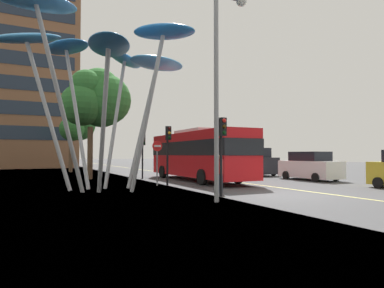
{
  "coord_description": "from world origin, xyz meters",
  "views": [
    {
      "loc": [
        -10.51,
        -11.54,
        1.83
      ],
      "look_at": [
        -0.92,
        7.51,
        2.5
      ],
      "focal_mm": 31.23,
      "sensor_mm": 36.0,
      "label": 1
    }
  ],
  "objects": [
    {
      "name": "tree_pavement_near",
      "position": [
        -5.52,
        14.41,
        6.1
      ],
      "size": [
        5.36,
        4.07,
        8.53
      ],
      "color": "brown",
      "rests_on": "ground"
    },
    {
      "name": "traffic_light_kerb_near",
      "position": [
        -2.81,
        0.83,
        2.49
      ],
      "size": [
        0.28,
        0.42,
        3.43
      ],
      "color": "black",
      "rests_on": "ground"
    },
    {
      "name": "tree_pavement_far",
      "position": [
        -5.47,
        25.21,
        4.89
      ],
      "size": [
        3.95,
        5.25,
        6.75
      ],
      "color": "brown",
      "rests_on": "ground"
    },
    {
      "name": "leaf_sculpture",
      "position": [
        -7.35,
        5.93,
        7.1
      ],
      "size": [
        10.66,
        11.07,
        9.0
      ],
      "color": "#9EA0A5",
      "rests_on": "ground"
    },
    {
      "name": "pedestrian",
      "position": [
        -2.19,
        2.06,
        0.92
      ],
      "size": [
        0.34,
        0.34,
        1.82
      ],
      "color": "#2D3342",
      "rests_on": "ground"
    },
    {
      "name": "ground",
      "position": [
        -0.68,
        0.0,
        -0.05
      ],
      "size": [
        120.0,
        240.0,
        0.1
      ],
      "color": "#424244"
    },
    {
      "name": "no_entry_sign",
      "position": [
        -3.63,
        6.62,
        1.74
      ],
      "size": [
        0.6,
        0.12,
        2.62
      ],
      "color": "gray",
      "rests_on": "ground"
    },
    {
      "name": "street_lamp",
      "position": [
        -3.58,
        -0.48,
        5.23
      ],
      "size": [
        1.52,
        0.44,
        8.32
      ],
      "color": "gray",
      "rests_on": "ground"
    },
    {
      "name": "car_side_street",
      "position": [
        7.65,
        18.77,
        1.08
      ],
      "size": [
        2.03,
        4.01,
        2.34
      ],
      "color": "maroon",
      "rests_on": "ground"
    },
    {
      "name": "car_parked_mid",
      "position": [
        7.79,
        6.03,
        0.96
      ],
      "size": [
        2.09,
        4.55,
        2.03
      ],
      "color": "silver",
      "rests_on": "ground"
    },
    {
      "name": "traffic_light_kerb_far",
      "position": [
        -3.03,
        6.43,
        2.52
      ],
      "size": [
        0.28,
        0.42,
        3.47
      ],
      "color": "black",
      "rests_on": "ground"
    },
    {
      "name": "traffic_light_island_mid",
      "position": [
        -2.53,
        12.53,
        2.42
      ],
      "size": [
        0.28,
        0.42,
        3.33
      ],
      "color": "black",
      "rests_on": "ground"
    },
    {
      "name": "red_bus",
      "position": [
        0.36,
        9.18,
        1.95
      ],
      "size": [
        2.97,
        11.55,
        3.56
      ],
      "color": "red",
      "rests_on": "ground"
    },
    {
      "name": "car_parked_far",
      "position": [
        7.77,
        12.33,
        1.11
      ],
      "size": [
        2.02,
        4.34,
        2.4
      ],
      "color": "black",
      "rests_on": "ground"
    }
  ]
}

